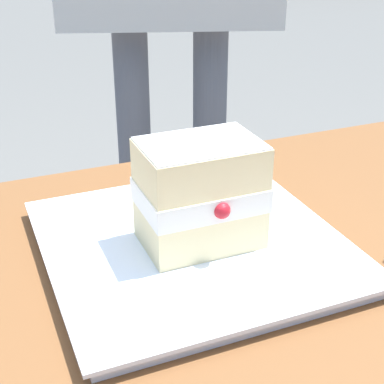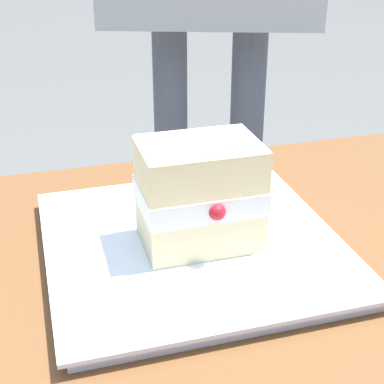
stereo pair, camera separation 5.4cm
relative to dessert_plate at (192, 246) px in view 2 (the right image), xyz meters
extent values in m
cube|color=white|center=(0.00, 0.00, 0.00)|extent=(0.26, 0.26, 0.01)
cube|color=white|center=(0.00, 0.00, 0.01)|extent=(0.28, 0.28, 0.00)
cube|color=beige|center=(-0.01, 0.01, 0.03)|extent=(0.11, 0.07, 0.04)
cube|color=white|center=(-0.01, 0.01, 0.06)|extent=(0.11, 0.08, 0.02)
sphere|color=#B21923|center=(-0.01, -0.03, 0.05)|extent=(0.02, 0.02, 0.02)
sphere|color=#B21923|center=(0.02, -0.03, 0.05)|extent=(0.02, 0.02, 0.02)
sphere|color=#B21923|center=(-0.01, -0.03, 0.06)|extent=(0.01, 0.01, 0.01)
sphere|color=#B21923|center=(-0.01, 0.04, 0.06)|extent=(0.02, 0.02, 0.02)
cube|color=beige|center=(-0.01, 0.01, 0.09)|extent=(0.11, 0.07, 0.04)
cube|color=white|center=(-0.01, 0.01, 0.11)|extent=(0.11, 0.07, 0.00)
cylinder|color=slate|center=(-0.16, -0.71, -0.32)|extent=(0.07, 0.07, 0.80)
cylinder|color=slate|center=(-0.32, -0.66, -0.32)|extent=(0.07, 0.07, 0.80)
camera|label=1|loc=(0.18, 0.45, 0.30)|focal=54.34mm
camera|label=2|loc=(0.13, 0.46, 0.30)|focal=54.34mm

